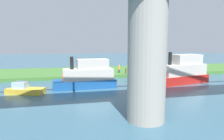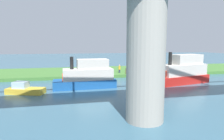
# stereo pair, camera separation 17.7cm
# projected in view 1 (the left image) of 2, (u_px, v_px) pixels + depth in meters

# --- Properties ---
(ground_plane) EXTENTS (160.00, 160.00, 0.00)m
(ground_plane) POSITION_uv_depth(u_px,v_px,m) (100.00, 78.00, 31.25)
(ground_plane) COLOR #386075
(grassy_bank) EXTENTS (80.00, 12.00, 0.50)m
(grassy_bank) POSITION_uv_depth(u_px,v_px,m) (95.00, 72.00, 37.02)
(grassy_bank) COLOR #427533
(grassy_bank) RESTS_ON ground
(bridge_pylon) EXTENTS (2.72, 2.72, 9.30)m
(bridge_pylon) POSITION_uv_depth(u_px,v_px,m) (147.00, 56.00, 13.68)
(bridge_pylon) COLOR #9E998E
(bridge_pylon) RESTS_ON ground
(person_on_bank) EXTENTS (0.50, 0.50, 1.39)m
(person_on_bank) POSITION_uv_depth(u_px,v_px,m) (119.00, 69.00, 33.93)
(person_on_bank) COLOR #2D334C
(person_on_bank) RESTS_ON grassy_bank
(mooring_post) EXTENTS (0.20, 0.20, 0.88)m
(mooring_post) POSITION_uv_depth(u_px,v_px,m) (126.00, 71.00, 32.99)
(mooring_post) COLOR brown
(mooring_post) RESTS_ON grassy_bank
(houseboat_blue) EXTENTS (9.00, 4.66, 4.39)m
(houseboat_blue) POSITION_uv_depth(u_px,v_px,m) (181.00, 72.00, 27.54)
(houseboat_blue) COLOR red
(houseboat_blue) RESTS_ON ground
(motorboat_white) EXTENTS (4.33, 2.59, 1.36)m
(motorboat_white) POSITION_uv_depth(u_px,v_px,m) (25.00, 89.00, 21.69)
(motorboat_white) COLOR gold
(motorboat_white) RESTS_ON ground
(motorboat_red) EXTENTS (7.78, 2.84, 3.93)m
(motorboat_red) POSITION_uv_depth(u_px,v_px,m) (87.00, 76.00, 24.68)
(motorboat_red) COLOR #195199
(motorboat_red) RESTS_ON ground
(riverboat_paddlewheel) EXTENTS (4.57, 2.17, 1.46)m
(riverboat_paddlewheel) POSITION_uv_depth(u_px,v_px,m) (146.00, 75.00, 31.10)
(riverboat_paddlewheel) COLOR #1E232D
(riverboat_paddlewheel) RESTS_ON ground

